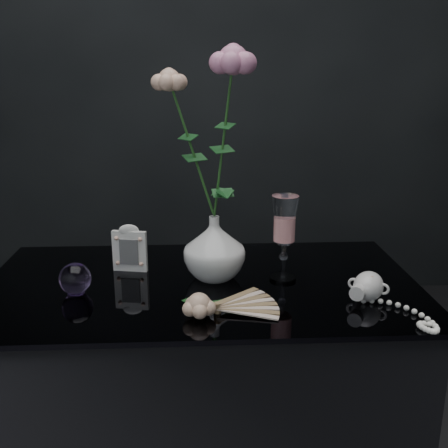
{
  "coord_description": "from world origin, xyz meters",
  "views": [
    {
      "loc": [
        -0.01,
        -1.14,
        1.26
      ],
      "look_at": [
        0.05,
        0.0,
        0.92
      ],
      "focal_mm": 42.0,
      "sensor_mm": 36.0,
      "label": 1
    }
  ],
  "objects_px": {
    "vase": "(214,248)",
    "loose_rose": "(199,305)",
    "picture_frame": "(130,248)",
    "paperweight": "(75,279)",
    "pearl_jar": "(368,285)",
    "wine_glass": "(284,238)"
  },
  "relations": [
    {
      "from": "vase",
      "to": "loose_rose",
      "type": "relative_size",
      "value": 1.03
    },
    {
      "from": "loose_rose",
      "to": "picture_frame",
      "type": "bearing_deg",
      "value": 135.97
    },
    {
      "from": "paperweight",
      "to": "loose_rose",
      "type": "bearing_deg",
      "value": -25.42
    },
    {
      "from": "picture_frame",
      "to": "pearl_jar",
      "type": "relative_size",
      "value": 0.52
    },
    {
      "from": "picture_frame",
      "to": "paperweight",
      "type": "distance_m",
      "value": 0.18
    },
    {
      "from": "picture_frame",
      "to": "loose_rose",
      "type": "relative_size",
      "value": 0.8
    },
    {
      "from": "pearl_jar",
      "to": "picture_frame",
      "type": "bearing_deg",
      "value": -169.31
    },
    {
      "from": "picture_frame",
      "to": "pearl_jar",
      "type": "height_order",
      "value": "picture_frame"
    },
    {
      "from": "picture_frame",
      "to": "paperweight",
      "type": "xyz_separation_m",
      "value": [
        -0.11,
        -0.14,
        -0.03
      ]
    },
    {
      "from": "paperweight",
      "to": "pearl_jar",
      "type": "height_order",
      "value": "paperweight"
    },
    {
      "from": "loose_rose",
      "to": "paperweight",
      "type": "bearing_deg",
      "value": 167.98
    },
    {
      "from": "paperweight",
      "to": "loose_rose",
      "type": "height_order",
      "value": "paperweight"
    },
    {
      "from": "wine_glass",
      "to": "paperweight",
      "type": "height_order",
      "value": "wine_glass"
    },
    {
      "from": "wine_glass",
      "to": "picture_frame",
      "type": "relative_size",
      "value": 1.71
    },
    {
      "from": "wine_glass",
      "to": "paperweight",
      "type": "distance_m",
      "value": 0.5
    },
    {
      "from": "picture_frame",
      "to": "wine_glass",
      "type": "bearing_deg",
      "value": -0.61
    },
    {
      "from": "picture_frame",
      "to": "pearl_jar",
      "type": "distance_m",
      "value": 0.59
    },
    {
      "from": "pearl_jar",
      "to": "vase",
      "type": "bearing_deg",
      "value": -171.95
    },
    {
      "from": "wine_glass",
      "to": "picture_frame",
      "type": "bearing_deg",
      "value": 168.42
    },
    {
      "from": "picture_frame",
      "to": "pearl_jar",
      "type": "xyz_separation_m",
      "value": [
        0.55,
        -0.2,
        -0.03
      ]
    },
    {
      "from": "wine_glass",
      "to": "pearl_jar",
      "type": "relative_size",
      "value": 0.89
    },
    {
      "from": "loose_rose",
      "to": "pearl_jar",
      "type": "distance_m",
      "value": 0.39
    }
  ]
}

